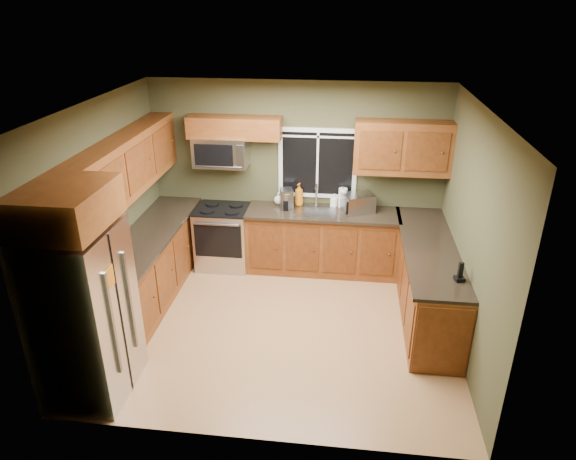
% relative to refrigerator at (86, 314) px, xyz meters
% --- Properties ---
extents(floor, '(4.20, 4.20, 0.00)m').
position_rel_refrigerator_xyz_m(floor, '(1.74, 1.30, -0.90)').
color(floor, '#A17147').
rests_on(floor, ground).
extents(ceiling, '(4.20, 4.20, 0.00)m').
position_rel_refrigerator_xyz_m(ceiling, '(1.74, 1.30, 1.80)').
color(ceiling, white).
rests_on(ceiling, back_wall).
extents(back_wall, '(4.20, 0.00, 4.20)m').
position_rel_refrigerator_xyz_m(back_wall, '(1.74, 3.10, 0.45)').
color(back_wall, '#414128').
rests_on(back_wall, ground).
extents(front_wall, '(4.20, 0.00, 4.20)m').
position_rel_refrigerator_xyz_m(front_wall, '(1.74, -0.50, 0.45)').
color(front_wall, '#414128').
rests_on(front_wall, ground).
extents(left_wall, '(0.00, 3.60, 3.60)m').
position_rel_refrigerator_xyz_m(left_wall, '(-0.36, 1.30, 0.45)').
color(left_wall, '#414128').
rests_on(left_wall, ground).
extents(right_wall, '(0.00, 3.60, 3.60)m').
position_rel_refrigerator_xyz_m(right_wall, '(3.84, 1.30, 0.45)').
color(right_wall, '#414128').
rests_on(right_wall, ground).
extents(window, '(1.12, 0.03, 1.02)m').
position_rel_refrigerator_xyz_m(window, '(2.04, 3.08, 0.65)').
color(window, white).
rests_on(window, back_wall).
extents(base_cabinets_left, '(0.60, 2.65, 0.90)m').
position_rel_refrigerator_xyz_m(base_cabinets_left, '(-0.06, 1.78, -0.45)').
color(base_cabinets_left, brown).
rests_on(base_cabinets_left, ground).
extents(countertop_left, '(0.65, 2.65, 0.04)m').
position_rel_refrigerator_xyz_m(countertop_left, '(-0.04, 1.78, 0.02)').
color(countertop_left, black).
rests_on(countertop_left, base_cabinets_left).
extents(base_cabinets_back, '(2.17, 0.60, 0.90)m').
position_rel_refrigerator_xyz_m(base_cabinets_back, '(2.15, 2.80, -0.45)').
color(base_cabinets_back, brown).
rests_on(base_cabinets_back, ground).
extents(countertop_back, '(2.17, 0.65, 0.04)m').
position_rel_refrigerator_xyz_m(countertop_back, '(2.15, 2.78, 0.02)').
color(countertop_back, black).
rests_on(countertop_back, base_cabinets_back).
extents(base_cabinets_peninsula, '(0.60, 2.52, 0.90)m').
position_rel_refrigerator_xyz_m(base_cabinets_peninsula, '(3.54, 1.84, -0.45)').
color(base_cabinets_peninsula, brown).
rests_on(base_cabinets_peninsula, ground).
extents(countertop_peninsula, '(0.65, 2.50, 0.04)m').
position_rel_refrigerator_xyz_m(countertop_peninsula, '(3.51, 1.85, 0.02)').
color(countertop_peninsula, black).
rests_on(countertop_peninsula, base_cabinets_peninsula).
extents(upper_cabinets_left, '(0.33, 2.65, 0.72)m').
position_rel_refrigerator_xyz_m(upper_cabinets_left, '(-0.20, 1.78, 0.96)').
color(upper_cabinets_left, brown).
rests_on(upper_cabinets_left, left_wall).
extents(upper_cabinets_back_left, '(1.30, 0.33, 0.30)m').
position_rel_refrigerator_xyz_m(upper_cabinets_back_left, '(0.89, 2.94, 1.17)').
color(upper_cabinets_back_left, brown).
rests_on(upper_cabinets_back_left, back_wall).
extents(upper_cabinets_back_right, '(1.30, 0.33, 0.72)m').
position_rel_refrigerator_xyz_m(upper_cabinets_back_right, '(3.19, 2.94, 0.96)').
color(upper_cabinets_back_right, brown).
rests_on(upper_cabinets_back_right, back_wall).
extents(upper_cabinet_over_fridge, '(0.72, 0.90, 0.38)m').
position_rel_refrigerator_xyz_m(upper_cabinet_over_fridge, '(-0.00, 0.00, 1.13)').
color(upper_cabinet_over_fridge, brown).
rests_on(upper_cabinet_over_fridge, left_wall).
extents(refrigerator, '(0.74, 0.90, 1.80)m').
position_rel_refrigerator_xyz_m(refrigerator, '(0.00, 0.00, 0.00)').
color(refrigerator, '#B7B7BC').
rests_on(refrigerator, ground).
extents(range, '(0.76, 0.69, 0.94)m').
position_rel_refrigerator_xyz_m(range, '(0.69, 2.77, -0.43)').
color(range, '#B7B7BC').
rests_on(range, ground).
extents(microwave, '(0.76, 0.41, 0.42)m').
position_rel_refrigerator_xyz_m(microwave, '(0.69, 2.91, 0.83)').
color(microwave, '#B7B7BC').
rests_on(microwave, back_wall).
extents(sink, '(0.60, 0.42, 0.36)m').
position_rel_refrigerator_xyz_m(sink, '(2.04, 2.79, 0.05)').
color(sink, slate).
rests_on(sink, countertop_back).
extents(toaster_oven, '(0.50, 0.46, 0.26)m').
position_rel_refrigerator_xyz_m(toaster_oven, '(2.64, 2.84, 0.17)').
color(toaster_oven, '#B7B7BC').
rests_on(toaster_oven, countertop_back).
extents(coffee_maker, '(0.22, 0.26, 0.29)m').
position_rel_refrigerator_xyz_m(coffee_maker, '(1.62, 2.85, 0.17)').
color(coffee_maker, slate).
rests_on(coffee_maker, countertop_back).
extents(kettle, '(0.18, 0.18, 0.30)m').
position_rel_refrigerator_xyz_m(kettle, '(1.62, 2.82, 0.18)').
color(kettle, '#B7B7BC').
rests_on(kettle, countertop_back).
extents(paper_towel_roll, '(0.16, 0.16, 0.32)m').
position_rel_refrigerator_xyz_m(paper_towel_roll, '(2.42, 2.98, 0.18)').
color(paper_towel_roll, white).
rests_on(paper_towel_roll, countertop_back).
extents(soap_bottle_a, '(0.16, 0.16, 0.33)m').
position_rel_refrigerator_xyz_m(soap_bottle_a, '(1.79, 2.99, 0.20)').
color(soap_bottle_a, '#C56912').
rests_on(soap_bottle_a, countertop_back).
extents(soap_bottle_b, '(0.11, 0.11, 0.19)m').
position_rel_refrigerator_xyz_m(soap_bottle_b, '(2.30, 3.00, 0.13)').
color(soap_bottle_b, white).
rests_on(soap_bottle_b, countertop_back).
extents(soap_bottle_c, '(0.17, 0.17, 0.18)m').
position_rel_refrigerator_xyz_m(soap_bottle_c, '(1.49, 3.00, 0.13)').
color(soap_bottle_c, white).
rests_on(soap_bottle_c, countertop_back).
extents(cordless_phone, '(0.12, 0.12, 0.22)m').
position_rel_refrigerator_xyz_m(cordless_phone, '(3.72, 1.03, 0.11)').
color(cordless_phone, black).
rests_on(cordless_phone, countertop_peninsula).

